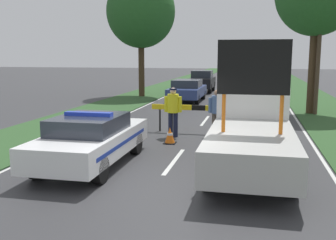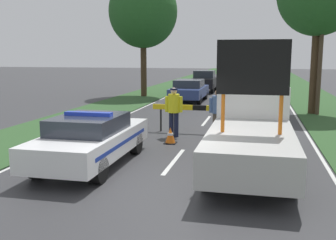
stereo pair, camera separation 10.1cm
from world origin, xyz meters
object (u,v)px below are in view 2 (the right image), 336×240
object	(u,v)px
police_officer	(174,108)
utility_pole	(321,44)
work_truck	(252,128)
queued_car_sedan_black	(205,81)
queued_car_van_white	(257,103)
traffic_cone_centre_front	(239,124)
queued_car_hatch_blue	(189,90)
pedestrian_civilian	(217,109)
roadside_tree_near_right	(143,12)
police_car	(91,139)
traffic_cone_near_police	(170,135)
road_barrier	(193,110)

from	to	relation	value
police_officer	utility_pole	bearing A→B (deg)	-133.85
work_truck	queued_car_sedan_black	distance (m)	21.27
police_officer	queued_car_van_white	bearing A→B (deg)	-122.37
traffic_cone_centre_front	queued_car_hatch_blue	bearing A→B (deg)	110.78
police_officer	traffic_cone_centre_front	distance (m)	2.86
pedestrian_civilian	police_officer	bearing A→B (deg)	169.35
utility_pole	police_officer	bearing A→B (deg)	-130.97
pedestrian_civilian	roadside_tree_near_right	distance (m)	15.39
traffic_cone_centre_front	queued_car_van_white	distance (m)	3.72
queued_car_hatch_blue	police_car	bearing A→B (deg)	89.79
work_truck	pedestrian_civilian	world-z (taller)	work_truck
police_officer	roadside_tree_near_right	xyz separation A→B (m)	(-5.08, 13.44, 4.86)
police_car	traffic_cone_centre_front	size ratio (longest dim) A/B	8.33
traffic_cone_near_police	roadside_tree_near_right	distance (m)	16.46
traffic_cone_centre_front	queued_car_hatch_blue	xyz separation A→B (m)	(-3.60, 9.50, 0.46)
police_car	traffic_cone_near_police	size ratio (longest dim) A/B	8.42
pedestrian_civilian	utility_pole	xyz separation A→B (m)	(4.33, 6.30, 2.48)
road_barrier	traffic_cone_centre_front	world-z (taller)	road_barrier
police_officer	traffic_cone_near_police	distance (m)	1.37
roadside_tree_near_right	traffic_cone_centre_front	bearing A→B (deg)	-58.32
queued_car_sedan_black	police_car	bearing A→B (deg)	89.64
roadside_tree_near_right	utility_pole	bearing A→B (deg)	-31.46
road_barrier	queued_car_sedan_black	world-z (taller)	queued_car_sedan_black
police_car	traffic_cone_centre_front	distance (m)	6.78
police_car	utility_pole	bearing A→B (deg)	59.05
police_officer	queued_car_van_white	world-z (taller)	police_officer
police_car	traffic_cone_near_police	distance (m)	3.43
police_officer	traffic_cone_centre_front	bearing A→B (deg)	-148.83
traffic_cone_near_police	roadside_tree_near_right	bearing A→B (deg)	109.65
road_barrier	queued_car_van_white	xyz separation A→B (m)	(2.39, 4.22, -0.16)
queued_car_sedan_black	traffic_cone_near_police	bearing A→B (deg)	94.15
queued_car_hatch_blue	police_officer	bearing A→B (deg)	96.87
queued_car_sedan_black	roadside_tree_near_right	xyz separation A→B (m)	(-3.83, -4.32, 5.04)
police_car	road_barrier	size ratio (longest dim) A/B	1.49
police_car	traffic_cone_centre_front	xyz separation A→B (m)	(3.66, 5.69, -0.44)
queued_car_sedan_black	utility_pole	bearing A→B (deg)	122.86
queued_car_sedan_black	traffic_cone_centre_front	bearing A→B (deg)	102.25
work_truck	police_officer	bearing A→B (deg)	-47.88
queued_car_hatch_blue	queued_car_sedan_black	xyz separation A→B (m)	(0.08, 6.73, 0.15)
traffic_cone_centre_front	police_officer	bearing A→B (deg)	-145.95
pedestrian_civilian	roadside_tree_near_right	xyz separation A→B (m)	(-6.61, 13.00, 4.93)
road_barrier	queued_car_van_white	size ratio (longest dim) A/B	0.77
police_car	queued_car_van_white	xyz separation A→B (m)	(4.31, 9.32, 0.01)
queued_car_van_white	pedestrian_civilian	bearing A→B (deg)	73.60
queued_car_van_white	queued_car_sedan_black	xyz separation A→B (m)	(-4.17, 12.60, 0.16)
utility_pole	police_car	bearing A→B (deg)	-123.62
police_officer	utility_pole	distance (m)	9.26
work_truck	queued_car_hatch_blue	xyz separation A→B (m)	(-4.14, 14.15, -0.27)
traffic_cone_centre_front	queued_car_sedan_black	size ratio (longest dim) A/B	0.14
traffic_cone_centre_front	utility_pole	bearing A→B (deg)	55.46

